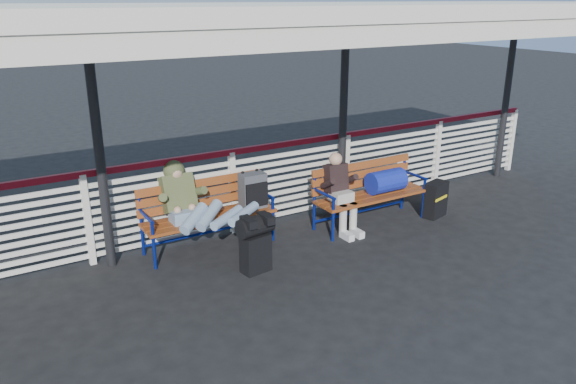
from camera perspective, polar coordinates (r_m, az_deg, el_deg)
ground at (r=6.72m, az=1.69°, el=-9.53°), size 60.00×60.00×0.00m
fence at (r=7.99m, az=-5.66°, el=0.32°), size 12.08×0.08×1.24m
canopy at (r=6.64m, az=-2.29°, el=17.54°), size 12.60×3.60×3.16m
luggage_stack at (r=6.90m, az=-3.33°, el=-5.06°), size 0.47×0.31×0.73m
bench_left at (r=7.65m, az=-6.60°, el=-0.98°), size 1.80×0.56×0.96m
bench_right at (r=8.45m, az=9.01°, el=0.76°), size 1.80×0.56×0.92m
traveler_man at (r=7.20m, az=-8.23°, el=-1.82°), size 0.94×1.55×0.77m
companion_person at (r=8.05m, az=5.36°, el=-0.01°), size 0.32×0.66×1.15m
suitcase_side at (r=8.95m, az=14.72°, el=-0.73°), size 0.44×0.33×0.55m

